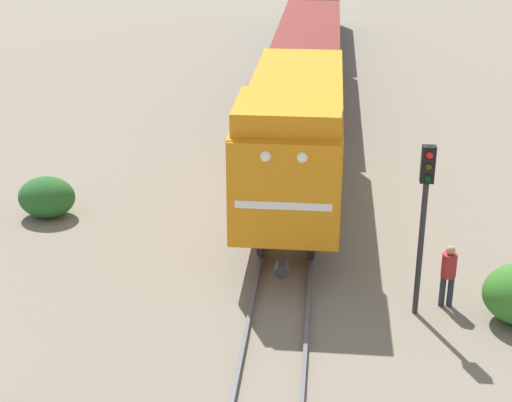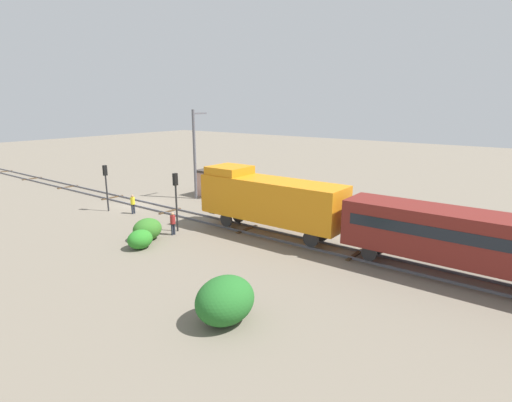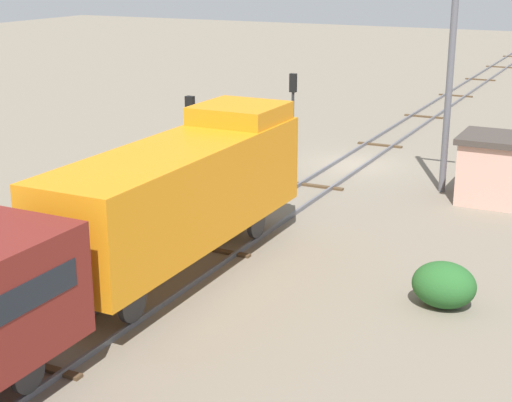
# 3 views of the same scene
# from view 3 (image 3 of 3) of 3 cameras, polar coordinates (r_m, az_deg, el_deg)

# --- Properties ---
(ground_plane) EXTENTS (158.19, 158.19, 0.00)m
(ground_plane) POSITION_cam_3_polar(r_m,az_deg,el_deg) (38.01, 6.96, 2.66)
(ground_plane) COLOR #756B5B
(railway_track) EXTENTS (2.40, 105.46, 0.16)m
(railway_track) POSITION_cam_3_polar(r_m,az_deg,el_deg) (38.00, 6.96, 2.77)
(railway_track) COLOR #595960
(railway_track) RESTS_ON ground
(locomotive) EXTENTS (2.90, 11.60, 4.60)m
(locomotive) POSITION_cam_3_polar(r_m,az_deg,el_deg) (23.99, -5.22, 0.96)
(locomotive) COLOR orange
(locomotive) RESTS_ON railway_track
(traffic_signal_near) EXTENTS (0.32, 0.34, 4.14)m
(traffic_signal_near) POSITION_cam_3_polar(r_m,az_deg,el_deg) (38.72, 2.71, 7.40)
(traffic_signal_near) COLOR #262628
(traffic_signal_near) RESTS_ON ground
(traffic_signal_mid) EXTENTS (0.32, 0.34, 4.43)m
(traffic_signal_mid) POSITION_cam_3_polar(r_m,az_deg,el_deg) (30.62, -4.77, 5.10)
(traffic_signal_mid) COLOR #262628
(traffic_signal_mid) RESTS_ON ground
(worker_near_track) EXTENTS (0.38, 0.38, 1.70)m
(worker_near_track) POSITION_cam_3_polar(r_m,az_deg,el_deg) (36.49, 2.18, 3.78)
(worker_near_track) COLOR #262B38
(worker_near_track) RESTS_ON ground
(worker_by_signal) EXTENTS (0.38, 0.38, 1.70)m
(worker_by_signal) POSITION_cam_3_polar(r_m,az_deg,el_deg) (31.18, -6.35, 1.35)
(worker_by_signal) COLOR #262B38
(worker_by_signal) RESTS_ON ground
(catenary_mast) EXTENTS (1.94, 0.28, 8.85)m
(catenary_mast) POSITION_cam_3_polar(r_m,az_deg,el_deg) (33.24, 13.99, 8.43)
(catenary_mast) COLOR #595960
(catenary_mast) RESTS_ON ground
(relay_hut) EXTENTS (3.50, 2.90, 2.74)m
(relay_hut) POSITION_cam_3_polar(r_m,az_deg,el_deg) (32.95, 17.52, 2.22)
(relay_hut) COLOR #D19E8C
(relay_hut) RESTS_ON ground
(bush_near) EXTENTS (1.82, 1.49, 1.32)m
(bush_near) POSITION_cam_3_polar(r_m,az_deg,el_deg) (22.82, 13.51, -5.95)
(bush_near) COLOR #255A26
(bush_near) RESTS_ON ground
(bush_far) EXTENTS (2.13, 1.74, 1.55)m
(bush_far) POSITION_cam_3_polar(r_m,az_deg,el_deg) (32.71, -8.43, 1.62)
(bush_far) COLOR #347126
(bush_far) RESTS_ON ground
(bush_back) EXTENTS (1.75, 1.43, 1.27)m
(bush_back) POSITION_cam_3_polar(r_m,az_deg,el_deg) (32.76, -11.51, 1.23)
(bush_back) COLOR #2B8026
(bush_back) RESTS_ON ground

